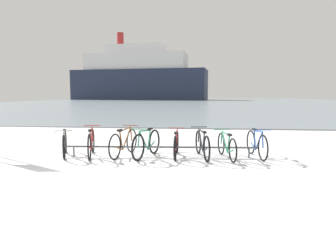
# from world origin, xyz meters

# --- Properties ---
(ground) EXTENTS (80.00, 132.00, 0.08)m
(ground) POSITION_xyz_m (0.00, 53.90, -0.04)
(ground) COLOR white
(bike_rack) EXTENTS (5.36, 0.40, 0.31)m
(bike_rack) POSITION_xyz_m (1.09, 3.09, 0.27)
(bike_rack) COLOR #4C5156
(bike_rack) RESTS_ON ground
(bicycle_0) EXTENTS (0.71, 1.52, 0.77)m
(bicycle_0) POSITION_xyz_m (-1.59, 2.96, 0.35)
(bicycle_0) COLOR black
(bicycle_0) RESTS_ON ground
(bicycle_1) EXTENTS (0.59, 1.69, 0.84)m
(bicycle_1) POSITION_xyz_m (-0.82, 2.95, 0.38)
(bicycle_1) COLOR black
(bicycle_1) RESTS_ON ground
(bicycle_2) EXTENTS (0.51, 1.76, 0.82)m
(bicycle_2) POSITION_xyz_m (0.05, 3.16, 0.37)
(bicycle_2) COLOR black
(bicycle_2) RESTS_ON ground
(bicycle_3) EXTENTS (0.60, 1.69, 0.83)m
(bicycle_3) POSITION_xyz_m (0.72, 3.03, 0.37)
(bicycle_3) COLOR black
(bicycle_3) RESTS_ON ground
(bicycle_4) EXTENTS (0.46, 1.68, 0.77)m
(bicycle_4) POSITION_xyz_m (1.52, 3.18, 0.35)
(bicycle_4) COLOR black
(bicycle_4) RESTS_ON ground
(bicycle_5) EXTENTS (0.52, 1.76, 0.80)m
(bicycle_5) POSITION_xyz_m (2.23, 3.16, 0.36)
(bicycle_5) COLOR black
(bicycle_5) RESTS_ON ground
(bicycle_6) EXTENTS (0.52, 1.66, 0.74)m
(bicycle_6) POSITION_xyz_m (2.89, 3.14, 0.34)
(bicycle_6) COLOR black
(bicycle_6) RESTS_ON ground
(bicycle_7) EXTENTS (0.46, 1.64, 0.82)m
(bicycle_7) POSITION_xyz_m (3.71, 3.33, 0.37)
(bicycle_7) COLOR black
(bicycle_7) RESTS_ON ground
(ferry_ship) EXTENTS (41.41, 15.74, 20.22)m
(ferry_ship) POSITION_xyz_m (-16.36, 85.53, 6.79)
(ferry_ship) COLOR #232D47
(ferry_ship) RESTS_ON ground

